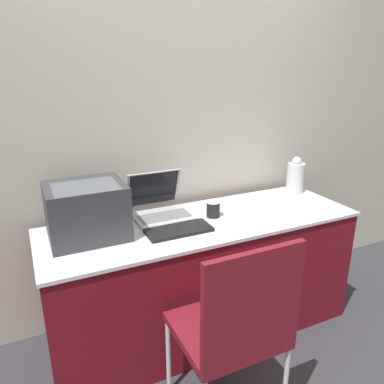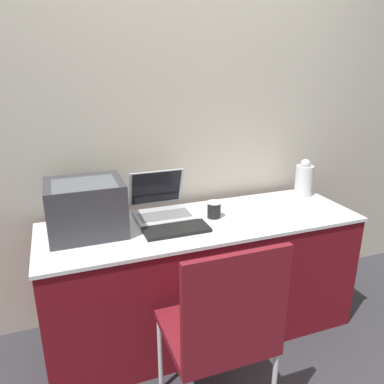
% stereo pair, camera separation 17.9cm
% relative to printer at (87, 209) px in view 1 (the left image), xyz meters
% --- Properties ---
extents(ground_plane, '(14.00, 14.00, 0.00)m').
position_rel_printer_xyz_m(ground_plane, '(0.66, -0.37, -0.94)').
color(ground_plane, '#333338').
extents(wall_back, '(8.00, 0.05, 2.60)m').
position_rel_printer_xyz_m(wall_back, '(0.66, 0.34, 0.36)').
color(wall_back, '#B7B2A3').
rests_on(wall_back, ground_plane).
extents(table, '(1.91, 0.62, 0.78)m').
position_rel_printer_xyz_m(table, '(0.66, -0.07, -0.55)').
color(table, maroon).
rests_on(table, ground_plane).
extents(printer, '(0.41, 0.34, 0.30)m').
position_rel_printer_xyz_m(printer, '(0.00, 0.00, 0.00)').
color(printer, '#333338').
rests_on(printer, table).
extents(laptop_left, '(0.35, 0.34, 0.26)m').
position_rel_printer_xyz_m(laptop_left, '(0.46, 0.13, -0.10)').
color(laptop_left, '#B7B7BC').
rests_on(laptop_left, table).
extents(external_keyboard, '(0.37, 0.16, 0.02)m').
position_rel_printer_xyz_m(external_keyboard, '(0.47, -0.15, -0.15)').
color(external_keyboard, black).
rests_on(external_keyboard, table).
extents(coffee_cup, '(0.09, 0.09, 0.10)m').
position_rel_printer_xyz_m(coffee_cup, '(0.74, -0.04, -0.11)').
color(coffee_cup, black).
rests_on(coffee_cup, table).
extents(metal_pitcher, '(0.12, 0.12, 0.26)m').
position_rel_printer_xyz_m(metal_pitcher, '(1.50, 0.11, -0.04)').
color(metal_pitcher, silver).
rests_on(metal_pitcher, table).
extents(chair, '(0.46, 0.44, 0.99)m').
position_rel_printer_xyz_m(chair, '(0.48, -0.74, -0.36)').
color(chair, maroon).
rests_on(chair, ground_plane).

